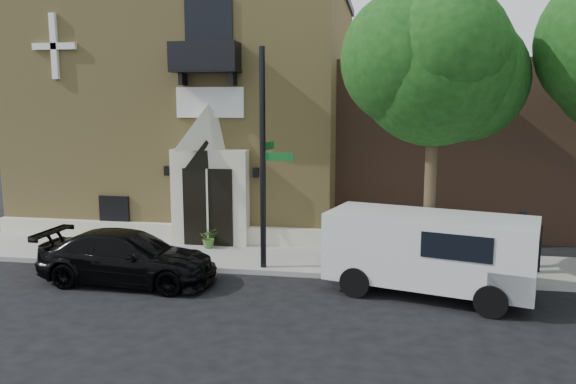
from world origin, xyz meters
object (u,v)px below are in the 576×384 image
street_sign (264,159)px  dumpster (418,250)px  fire_hydrant (390,258)px  pedestrian_near (520,239)px  black_sedan (128,257)px  cargo_van (437,251)px

street_sign → dumpster: size_ratio=3.42×
fire_hydrant → pedestrian_near: size_ratio=0.48×
black_sedan → dumpster: bearing=-74.0°
cargo_van → pedestrian_near: bearing=60.1°
fire_hydrant → dumpster: size_ratio=0.43×
cargo_van → street_sign: 5.35m
street_sign → fire_hydrant: (3.62, 0.19, -2.76)m
fire_hydrant → dumpster: (0.77, 0.19, 0.21)m
black_sedan → pedestrian_near: bearing=-73.1°
black_sedan → dumpster: black_sedan is taller
dumpster → pedestrian_near: (2.93, 0.94, 0.24)m
street_sign → cargo_van: bearing=-6.7°
dumpster → pedestrian_near: 3.08m
black_sedan → pedestrian_near: 11.16m
fire_hydrant → street_sign: bearing=-177.1°
pedestrian_near → cargo_van: bearing=36.2°
dumpster → fire_hydrant: bearing=-167.6°
cargo_van → dumpster: (-0.36, 1.61, -0.42)m
cargo_van → street_sign: bearing=-179.4°
fire_hydrant → pedestrian_near: pedestrian_near is taller
pedestrian_near → fire_hydrant: bearing=8.3°
cargo_van → black_sedan: bearing=-162.1°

